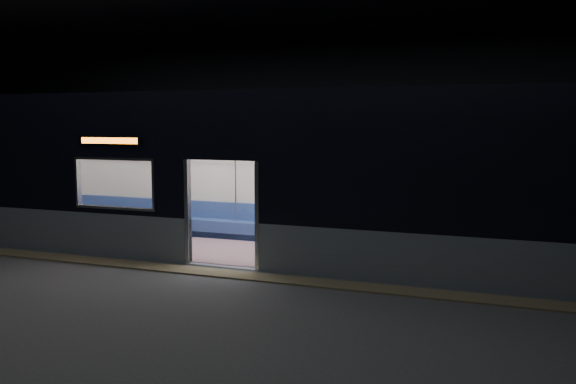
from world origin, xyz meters
The scene contains 7 objects.
station_floor centered at (0.00, 0.00, -0.01)m, with size 24.00×14.00×0.01m, color #47494C.
station_envelope centered at (0.00, 0.00, 3.66)m, with size 24.00×14.00×5.00m.
tactile_strip centered at (0.00, 0.55, 0.01)m, with size 22.80×0.50×0.03m, color #8C7F59.
metro_car centered at (0.00, 2.54, 1.85)m, with size 18.00×3.04×3.35m.
passenger centered at (1.78, 3.55, 0.76)m, with size 0.36×0.61×1.27m.
handbag centered at (1.79, 3.35, 0.65)m, with size 0.24×0.21×0.12m, color black.
transit_map centered at (2.12, 3.85, 1.45)m, with size 0.92×0.03×0.60m, color white.
Camera 1 is at (5.20, -9.16, 2.76)m, focal length 38.00 mm.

